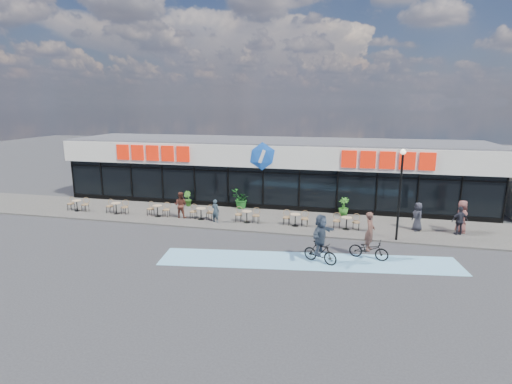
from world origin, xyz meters
TOP-DOWN VIEW (x-y plane):
  - ground at (0.00, 0.00)m, footprint 120.00×120.00m
  - sidewalk at (0.00, 4.50)m, footprint 44.00×5.00m
  - bike_lane at (4.00, -1.50)m, footprint 14.17×4.13m
  - building at (-0.00, 9.93)m, footprint 30.60×6.57m
  - lamp_post at (8.34, 2.30)m, footprint 0.28×0.28m
  - bistro_set_0 at (-12.19, 3.63)m, footprint 1.54×0.62m
  - bistro_set_1 at (-9.21, 3.63)m, footprint 1.54×0.62m
  - bistro_set_2 at (-6.23, 3.63)m, footprint 1.54×0.62m
  - bistro_set_3 at (-3.25, 3.63)m, footprint 1.54×0.62m
  - bistro_set_4 at (-0.27, 3.63)m, footprint 1.54×0.62m
  - bistro_set_5 at (2.71, 3.63)m, footprint 1.54×0.62m
  - bistro_set_6 at (5.69, 3.63)m, footprint 1.54×0.62m
  - potted_plant_left at (-5.38, 6.50)m, footprint 0.72×0.65m
  - potted_plant_mid at (-1.52, 6.71)m, footprint 1.54×1.59m
  - potted_plant_right at (5.47, 6.53)m, footprint 0.83×0.83m
  - patron_left at (-2.18, 3.21)m, footprint 0.60×0.49m
  - patron_right at (-4.67, 3.66)m, footprint 0.85×0.67m
  - pedestrian_a at (9.65, 4.28)m, footprint 0.78×0.94m
  - pedestrian_b at (12.01, 4.46)m, footprint 0.60×0.92m
  - pedestrian_c at (11.81, 3.99)m, footprint 1.03×0.69m
  - cyclist_a at (4.56, -1.57)m, footprint 1.75×1.82m
  - cyclist_b at (6.78, -0.55)m, footprint 1.95×1.04m

SIDE VIEW (x-z plane):
  - ground at x=0.00m, z-range 0.00..0.00m
  - bike_lane at x=4.00m, z-range 0.00..0.01m
  - sidewalk at x=0.00m, z-range 0.00..0.10m
  - bistro_set_0 at x=-12.19m, z-range 0.11..1.01m
  - bistro_set_1 at x=-9.21m, z-range 0.11..1.01m
  - bistro_set_2 at x=-6.23m, z-range 0.11..1.01m
  - bistro_set_3 at x=-3.25m, z-range 0.11..1.01m
  - bistro_set_4 at x=-0.27m, z-range 0.11..1.01m
  - bistro_set_5 at x=2.71m, z-range 0.11..1.01m
  - bistro_set_6 at x=5.69m, z-range 0.11..1.01m
  - potted_plant_left at x=-5.38m, z-range 0.10..1.16m
  - potted_plant_right at x=5.47m, z-range 0.10..1.28m
  - potted_plant_mid at x=-1.52m, z-range 0.10..1.45m
  - cyclist_b at x=6.78m, z-range -0.38..1.94m
  - patron_left at x=-2.18m, z-range 0.10..1.53m
  - pedestrian_c at x=11.81m, z-range 0.10..1.72m
  - pedestrian_a at x=9.65m, z-range 0.10..1.76m
  - patron_right at x=-4.67m, z-range 0.10..1.79m
  - pedestrian_b at x=12.01m, z-range 0.10..1.97m
  - cyclist_a at x=4.56m, z-range -0.05..2.29m
  - building at x=0.00m, z-range -0.04..4.71m
  - lamp_post at x=8.34m, z-range 0.58..5.47m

